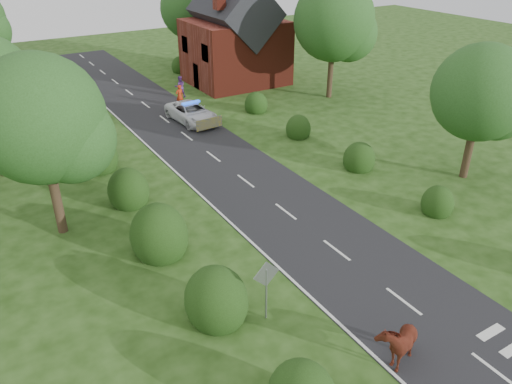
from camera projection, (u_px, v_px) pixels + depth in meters
ground at (404, 302)px, 19.13m from camera, size 120.00×120.00×0.00m
road at (221, 162)px, 30.42m from camera, size 6.00×70.00×0.02m
road_markings at (213, 181)px, 28.12m from camera, size 4.96×70.00×0.01m
hedgerow_left at (135, 201)px, 24.59m from camera, size 2.75×50.41×3.00m
hedgerow_right at (345, 153)px, 30.34m from camera, size 2.10×45.78×2.10m
tree_left_a at (47, 124)px, 21.06m from camera, size 5.74×5.60×8.38m
tree_right_a at (485, 96)px, 26.48m from camera, size 5.33×5.20×7.56m
tree_right_b at (338, 24)px, 39.35m from camera, size 6.56×6.40×9.40m
tree_right_c at (194, 11)px, 49.38m from camera, size 6.15×6.00×8.58m
road_sign at (266, 282)px, 17.56m from camera, size 1.06×0.08×2.53m
house at (235, 40)px, 44.30m from camera, size 8.00×7.40×9.17m
cow at (397, 343)px, 16.29m from camera, size 2.23×1.74×1.40m
police_van at (192, 113)px, 36.43m from camera, size 2.65×5.17×1.53m
pedestrian_red at (180, 96)px, 39.43m from camera, size 0.68×0.48×1.76m
pedestrian_purple at (180, 87)px, 41.64m from camera, size 1.01×0.86×1.80m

